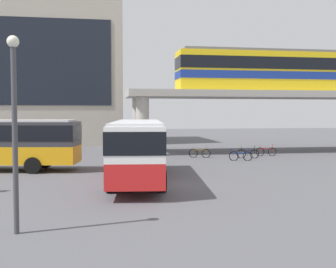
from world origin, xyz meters
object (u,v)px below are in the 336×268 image
object	(u,v)px
station_building	(14,74)
bus_main	(138,144)
bicycle_blue	(241,156)
train	(287,71)
bicycle_brown	(200,153)
bicycle_black	(248,154)
bicycle_red	(266,152)

from	to	relation	value
station_building	bus_main	size ratio (longest dim) A/B	2.26
station_building	bicycle_blue	bearing A→B (deg)	-46.50
train	bicycle_brown	world-z (taller)	train
station_building	bicycle_black	bearing A→B (deg)	-42.97
bicycle_blue	bicycle_black	size ratio (longest dim) A/B	0.99
bus_main	bicycle_red	world-z (taller)	bus_main
bus_main	bicycle_blue	size ratio (longest dim) A/B	6.42
bicycle_brown	station_building	bearing A→B (deg)	133.24
bicycle_blue	station_building	bearing A→B (deg)	133.50
bicycle_brown	bicycle_red	xyz separation A→B (m)	(5.90, 0.42, 0.00)
train	bicycle_blue	world-z (taller)	train
bicycle_blue	bicycle_red	xyz separation A→B (m)	(3.29, 2.99, 0.00)
bicycle_blue	train	bearing A→B (deg)	44.67
train	bicycle_blue	size ratio (longest dim) A/B	11.93
bicycle_red	bus_main	bearing A→B (deg)	-136.90
station_building	train	xyz separation A→B (m)	(27.62, -15.33, -0.66)
bus_main	bicycle_black	xyz separation A→B (m)	(9.70, 9.63, -1.63)
bus_main	train	bearing A→B (deg)	43.99
train	bus_main	bearing A→B (deg)	-136.01
bicycle_black	bicycle_red	distance (m)	2.63
bus_main	bicycle_brown	bearing A→B (deg)	60.81
station_building	bicycle_red	distance (m)	31.75
bicycle_brown	bicycle_red	world-z (taller)	same
bicycle_brown	bicycle_black	distance (m)	3.88
train	bicycle_black	bearing A→B (deg)	-137.42
station_building	train	distance (m)	31.59
train	bicycle_brown	size ratio (longest dim) A/B	12.04
train	bicycle_red	bearing A→B (deg)	-133.15
bicycle_blue	bicycle_black	world-z (taller)	same
bicycle_black	bicycle_brown	bearing A→B (deg)	164.10
bus_main	bicycle_brown	size ratio (longest dim) A/B	6.48
bicycle_brown	bicycle_blue	xyz separation A→B (m)	(2.61, -2.57, 0.00)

